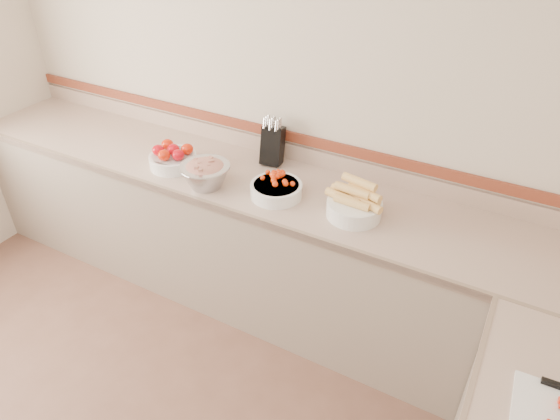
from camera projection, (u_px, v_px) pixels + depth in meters
The scene contains 7 objects.
back_wall at pixel (281, 93), 2.83m from camera, with size 4.00×4.00×0.00m, color beige.
counter_back at pixel (256, 241), 3.07m from camera, with size 4.00×0.65×1.08m.
knife_block at pixel (273, 144), 2.91m from camera, with size 0.14×0.16×0.29m.
tomato_bowl at pixel (173, 158), 2.91m from camera, with size 0.28×0.28×0.14m.
cherry_tomato_bowl at pixel (276, 187), 2.65m from camera, with size 0.28×0.28×0.14m.
corn_bowl at pixel (355, 204), 2.49m from camera, with size 0.31×0.28×0.21m.
rhubarb_bowl at pixel (205, 173), 2.71m from camera, with size 0.28×0.28×0.16m.
Camera 1 is at (1.30, -0.38, 2.35)m, focal length 32.00 mm.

